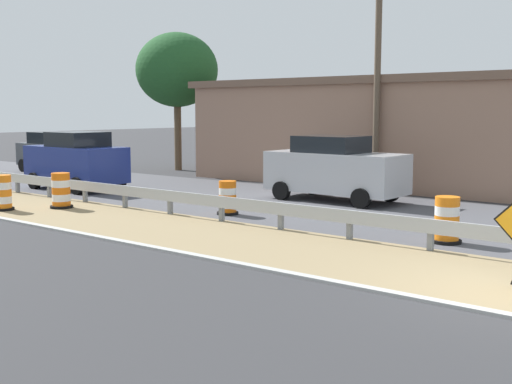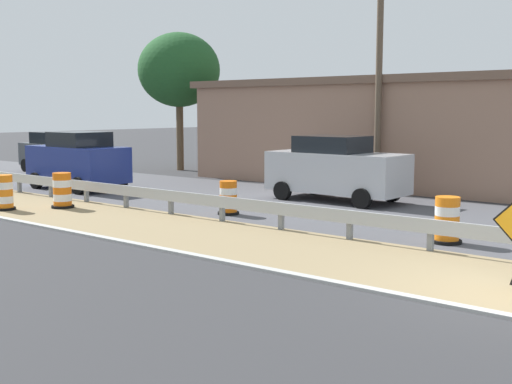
# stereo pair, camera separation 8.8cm
# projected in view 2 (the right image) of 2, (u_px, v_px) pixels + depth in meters

# --- Properties ---
(curb_near_edge) EXTENTS (0.20, 120.00, 0.11)m
(curb_near_edge) POSITION_uv_depth(u_px,v_px,m) (490.00, 314.00, 9.84)
(curb_near_edge) COLOR #ADADA8
(curb_near_edge) RESTS_ON ground
(guardrail_median) EXTENTS (0.18, 40.81, 0.71)m
(guardrail_median) POSITION_uv_depth(u_px,v_px,m) (476.00, 233.00, 13.56)
(guardrail_median) COLOR #ADB2B7
(guardrail_median) RESTS_ON ground
(traffic_barrel_nearest) EXTENTS (0.70, 0.70, 1.08)m
(traffic_barrel_nearest) POSITION_uv_depth(u_px,v_px,m) (447.00, 222.00, 15.06)
(traffic_barrel_nearest) COLOR orange
(traffic_barrel_nearest) RESTS_ON ground
(traffic_barrel_close) EXTENTS (0.64, 0.64, 1.00)m
(traffic_barrel_close) POSITION_uv_depth(u_px,v_px,m) (228.00, 199.00, 19.22)
(traffic_barrel_close) COLOR orange
(traffic_barrel_close) RESTS_ON ground
(traffic_barrel_mid) EXTENTS (0.71, 0.71, 1.11)m
(traffic_barrel_mid) POSITION_uv_depth(u_px,v_px,m) (62.00, 192.00, 20.53)
(traffic_barrel_mid) COLOR orange
(traffic_barrel_mid) RESTS_ON ground
(traffic_barrel_far) EXTENTS (0.63, 0.63, 1.09)m
(traffic_barrel_far) POSITION_uv_depth(u_px,v_px,m) (5.00, 194.00, 20.07)
(traffic_barrel_far) COLOR orange
(traffic_barrel_far) RESTS_ON ground
(car_trailing_near_lane) EXTENTS (2.19, 4.76, 2.20)m
(car_trailing_near_lane) POSITION_uv_depth(u_px,v_px,m) (336.00, 169.00, 22.01)
(car_trailing_near_lane) COLOR silver
(car_trailing_near_lane) RESTS_ON ground
(car_trailing_far_lane) EXTENTS (2.18, 4.25, 2.23)m
(car_trailing_far_lane) POSITION_uv_depth(u_px,v_px,m) (78.00, 161.00, 25.28)
(car_trailing_far_lane) COLOR navy
(car_trailing_far_lane) RESTS_ON ground
(car_distant_a) EXTENTS (2.17, 4.07, 1.98)m
(car_distant_a) POSITION_uv_depth(u_px,v_px,m) (56.00, 152.00, 32.40)
(car_distant_a) COLOR #4C5156
(car_distant_a) RESTS_ON ground
(roadside_shop_near) EXTENTS (7.97, 15.36, 4.35)m
(roadside_shop_near) POSITION_uv_depth(u_px,v_px,m) (382.00, 130.00, 28.32)
(roadside_shop_near) COLOR #93705B
(roadside_shop_near) RESTS_ON ground
(utility_pole_near) EXTENTS (0.24, 1.80, 8.17)m
(utility_pole_near) POSITION_uv_depth(u_px,v_px,m) (379.00, 77.00, 23.70)
(utility_pole_near) COLOR brown
(utility_pole_near) RESTS_ON ground
(tree_roadside) EXTENTS (4.14, 4.14, 6.94)m
(tree_roadside) POSITION_uv_depth(u_px,v_px,m) (179.00, 70.00, 32.93)
(tree_roadside) COLOR brown
(tree_roadside) RESTS_ON ground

